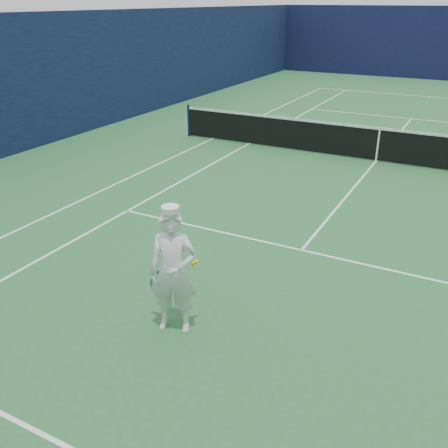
% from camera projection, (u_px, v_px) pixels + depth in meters
% --- Properties ---
extents(ground, '(80.00, 80.00, 0.00)m').
position_uv_depth(ground, '(376.00, 161.00, 14.60)').
color(ground, '#276634').
rests_on(ground, ground).
extents(court_markings, '(11.03, 23.83, 0.01)m').
position_uv_depth(court_markings, '(376.00, 161.00, 14.60)').
color(court_markings, white).
rests_on(court_markings, ground).
extents(windscreen_fence, '(20.12, 36.12, 4.00)m').
position_uv_depth(windscreen_fence, '(385.00, 92.00, 13.77)').
color(windscreen_fence, '#0F1237').
rests_on(windscreen_fence, ground).
extents(tennis_net, '(12.88, 0.09, 1.07)m').
position_uv_depth(tennis_net, '(378.00, 143.00, 14.37)').
color(tennis_net, '#141E4C').
rests_on(tennis_net, ground).
extents(tennis_player, '(0.87, 0.64, 1.90)m').
position_uv_depth(tennis_player, '(173.00, 271.00, 6.86)').
color(tennis_player, white).
rests_on(tennis_player, ground).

